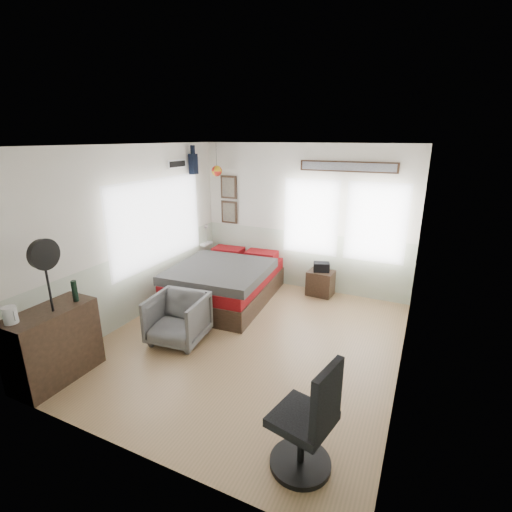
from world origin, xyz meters
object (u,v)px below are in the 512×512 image
at_px(dresser, 54,344).
at_px(task_chair, 308,428).
at_px(bed, 226,282).
at_px(armchair, 178,319).
at_px(nightstand, 320,283).

bearing_deg(dresser, task_chair, 0.38).
relative_size(bed, dresser, 2.26).
bearing_deg(armchair, bed, 86.76).
xyz_separation_m(nightstand, task_chair, (0.94, -3.76, 0.22)).
bearing_deg(nightstand, bed, -144.57).
xyz_separation_m(dresser, task_chair, (3.13, 0.02, -0.00)).
relative_size(dresser, armchair, 1.32).
relative_size(bed, armchair, 2.98).
height_order(bed, dresser, dresser).
height_order(dresser, task_chair, task_chair).
height_order(nightstand, task_chair, task_chair).
bearing_deg(bed, nightstand, 27.68).
xyz_separation_m(dresser, armchair, (0.81, 1.33, -0.11)).
xyz_separation_m(bed, task_chair, (2.42, -2.84, 0.11)).
relative_size(armchair, nightstand, 1.66).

